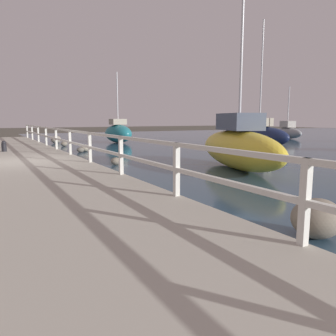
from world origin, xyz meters
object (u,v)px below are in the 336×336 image
mooring_bollard (4,146)px  sailboat_navy (259,135)px  sailboat_yellow (239,147)px  sailboat_teal (118,133)px  sailboat_gray (287,132)px

mooring_bollard → sailboat_navy: 14.46m
sailboat_yellow → sailboat_navy: bearing=57.9°
sailboat_teal → sailboat_yellow: sailboat_yellow is taller
sailboat_teal → mooring_bollard: bearing=-147.6°
sailboat_navy → sailboat_teal: size_ratio=1.49×
sailboat_navy → mooring_bollard: bearing=161.4°
sailboat_gray → sailboat_yellow: 20.29m
mooring_bollard → sailboat_yellow: 10.87m
sailboat_yellow → sailboat_gray: bearing=53.1°
sailboat_gray → sailboat_teal: 15.62m
sailboat_navy → sailboat_yellow: bearing=-149.9°
sailboat_navy → sailboat_yellow: 9.66m
mooring_bollard → sailboat_yellow: size_ratio=0.09×
sailboat_navy → sailboat_teal: sailboat_navy is taller
sailboat_gray → sailboat_teal: (-15.43, 2.45, 0.12)m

